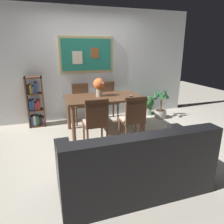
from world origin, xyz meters
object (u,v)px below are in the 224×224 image
potted_palm (161,107)px  tv_remote (131,96)px  dining_table (104,101)px  potted_ivy (147,104)px  flower_vase (99,85)px  leather_couch (135,167)px  dining_chair_near_left (96,120)px  bookshelf (35,104)px  dining_chair_near_right (133,116)px  dining_chair_far_left (81,100)px  dining_chair_far_right (108,97)px

potted_palm → tv_remote: 1.29m
dining_table → potted_ivy: dining_table is taller
potted_ivy → flower_vase: bearing=-154.7°
leather_couch → potted_ivy: bearing=59.6°
potted_ivy → flower_vase: (-1.49, -0.71, 0.70)m
leather_couch → potted_palm: (1.78, 2.36, -0.02)m
dining_table → dining_chair_near_left: size_ratio=1.69×
potted_palm → tv_remote: potted_palm is taller
potted_ivy → tv_remote: 1.38m
bookshelf → potted_ivy: size_ratio=2.02×
dining_table → dining_chair_near_right: dining_chair_near_right is taller
flower_vase → dining_chair_near_right: bearing=-64.6°
dining_chair_near_left → dining_chair_far_left: (0.02, 1.45, 0.00)m
leather_couch → dining_table: bearing=84.5°
dining_chair_near_left → leather_couch: dining_chair_near_left is taller
dining_chair_near_right → potted_ivy: bearing=54.6°
dining_chair_far_right → dining_chair_near_left: 1.66m
dining_chair_far_right → dining_chair_near_right: same height
potted_palm → dining_chair_near_left: bearing=-149.7°
dining_chair_near_left → dining_chair_near_right: size_ratio=1.00×
leather_couch → tv_remote: leather_couch is taller
dining_chair_near_right → flower_vase: size_ratio=2.48×
dining_chair_near_left → potted_palm: 2.27m
dining_chair_near_right → flower_vase: (-0.40, 0.84, 0.44)m
tv_remote → dining_chair_far_right: bearing=102.1°
dining_chair_near_right → dining_chair_far_left: 1.63m
bookshelf → potted_palm: bearing=-7.7°
potted_palm → flower_vase: size_ratio=2.19×
dining_table → dining_chair_far_right: bearing=67.2°
leather_couch → dining_chair_far_right: bearing=79.3°
dining_chair_near_left → tv_remote: dining_chair_near_left is taller
bookshelf → tv_remote: size_ratio=7.16×
dining_chair_near_right → dining_chair_far_left: (-0.66, 1.49, 0.00)m
dining_chair_far_right → dining_chair_near_right: 1.55m
dining_chair_near_right → potted_palm: size_ratio=1.13×
dining_chair_near_right → leather_couch: size_ratio=0.51×
dining_chair_far_right → dining_chair_near_left: bearing=-114.4°
dining_chair_near_left → potted_palm: size_ratio=1.13×
leather_couch → bookshelf: bearing=112.9°
potted_palm → bookshelf: bearing=172.3°
dining_chair_near_left → potted_ivy: (1.77, 1.50, -0.26)m
dining_chair_far_right → potted_palm: bearing=-16.5°
dining_table → potted_ivy: size_ratio=2.79×
dining_table → dining_chair_far_left: bearing=115.1°
dining_chair_far_right → potted_ivy: bearing=-0.3°
dining_chair_near_left → bookshelf: bearing=123.1°
dining_chair_far_left → potted_ivy: bearing=1.7°
dining_chair_near_right → flower_vase: bearing=115.4°
dining_chair_near_left → potted_palm: dining_chair_near_left is taller
dining_chair_far_right → potted_palm: (1.26, -0.37, -0.24)m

